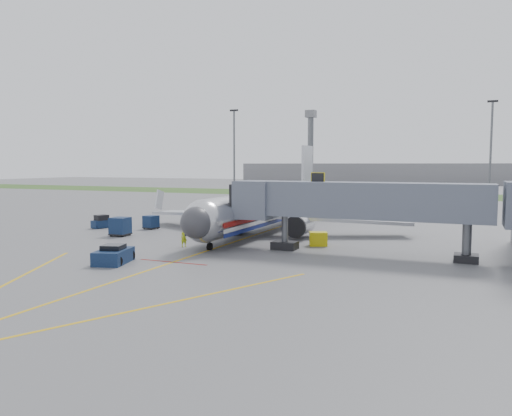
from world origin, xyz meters
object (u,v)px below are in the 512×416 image
at_px(airliner, 265,208).
at_px(baggage_tug, 102,222).
at_px(ramp_worker, 184,238).
at_px(belt_loader, 235,229).
at_px(pushback_tug, 113,255).

bearing_deg(airliner, baggage_tug, -166.18).
bearing_deg(ramp_worker, baggage_tug, 95.75).
distance_m(baggage_tug, ramp_worker, 18.03).
relative_size(airliner, ramp_worker, 20.84).
bearing_deg(belt_loader, pushback_tug, -94.59).
distance_m(pushback_tug, ramp_worker, 8.79).
bearing_deg(baggage_tug, ramp_worker, -26.05).
height_order(belt_loader, ramp_worker, belt_loader).
distance_m(belt_loader, ramp_worker, 9.95).
bearing_deg(ramp_worker, belt_loader, 28.93).
bearing_deg(baggage_tug, belt_loader, 6.86).
xyz_separation_m(airliner, baggage_tug, (-19.21, -4.72, -1.95)).
bearing_deg(baggage_tug, pushback_tug, -47.60).
bearing_deg(airliner, belt_loader, -132.71).
height_order(baggage_tug, belt_loader, belt_loader).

